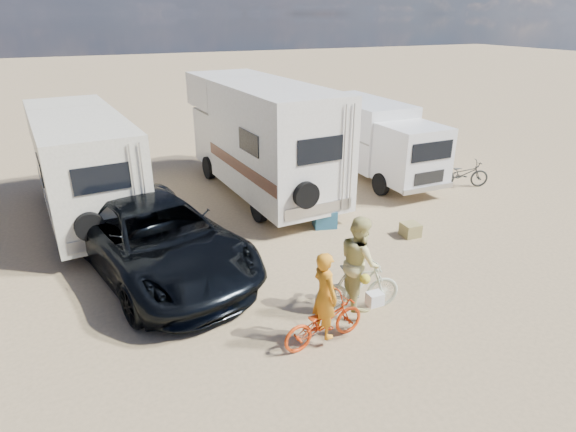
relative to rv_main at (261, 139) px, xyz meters
name	(u,v)px	position (x,y,z in m)	size (l,w,h in m)	color
ground	(388,297)	(0.14, -7.11, -1.79)	(140.00, 140.00, 0.00)	tan
rv_main	(261,139)	(0.00, 0.00, 0.00)	(2.43, 7.29, 3.58)	white
rv_left	(84,168)	(-5.33, 0.03, -0.29)	(2.24, 6.64, 3.00)	beige
box_truck	(374,141)	(4.35, 0.01, -0.48)	(2.02, 6.08, 2.62)	silver
dark_suv	(157,238)	(-4.06, -4.02, -0.96)	(2.77, 6.01, 1.67)	black
bike_man	(324,322)	(-1.80, -7.85, -1.36)	(0.57, 1.64, 0.86)	red
bike_woman	(357,287)	(-0.73, -7.23, -1.27)	(0.49, 1.75, 1.05)	beige
rider_man	(324,303)	(-1.80, -7.85, -0.97)	(0.60, 0.39, 1.63)	orange
rider_woman	(359,270)	(-0.73, -7.23, -0.86)	(0.90, 0.70, 1.86)	#CEC579
bike_parked	(463,174)	(6.50, -2.27, -1.33)	(0.61, 1.75, 0.92)	#252825
cooler	(325,219)	(0.60, -3.37, -1.54)	(0.62, 0.45, 0.50)	#296082
crate	(410,230)	(2.42, -4.81, -1.61)	(0.45, 0.45, 0.36)	olive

